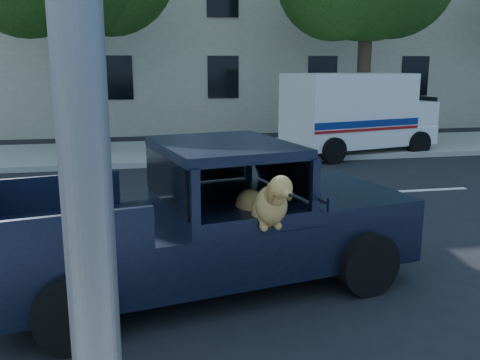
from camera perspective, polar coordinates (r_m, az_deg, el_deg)
The scene contains 6 objects.
ground at distance 7.96m, azimuth 7.50°, elevation -8.07°, with size 120.00×120.00×0.00m, color black.
far_sidewalk at distance 16.64m, azimuth -2.70°, elevation 3.14°, with size 60.00×4.00×0.15m, color gray.
lane_stripes at distance 11.68m, azimuth 11.45°, elevation -1.48°, with size 21.60×0.14×0.01m, color silver, non-canonical shape.
building_main at distance 24.22m, azimuth 1.78°, elevation 16.58°, with size 26.00×6.00×9.00m, color beige.
pickup_truck at distance 6.68m, azimuth -4.22°, elevation -6.44°, with size 5.38×3.04×1.82m.
mail_truck at distance 16.64m, azimuth 12.25°, elevation 6.32°, with size 4.80×3.12×2.44m.
Camera 1 is at (-2.46, -7.03, 2.78)m, focal length 40.00 mm.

